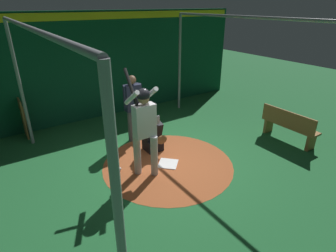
% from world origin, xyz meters
% --- Properties ---
extents(ground_plane, '(26.08, 26.08, 0.00)m').
position_xyz_m(ground_plane, '(0.00, 0.00, 0.00)').
color(ground_plane, '#216633').
extents(dirt_circle, '(2.93, 2.93, 0.01)m').
position_xyz_m(dirt_circle, '(0.00, 0.00, 0.00)').
color(dirt_circle, '#AD562D').
rests_on(dirt_circle, ground).
extents(home_plate, '(0.59, 0.59, 0.01)m').
position_xyz_m(home_plate, '(0.00, 0.00, 0.01)').
color(home_plate, white).
rests_on(home_plate, dirt_circle).
extents(batter, '(0.68, 0.49, 2.21)m').
position_xyz_m(batter, '(0.03, -0.59, 1.16)').
color(batter, '#BCBCC0').
rests_on(batter, ground).
extents(catcher, '(0.58, 0.40, 0.96)m').
position_xyz_m(catcher, '(-0.72, 0.07, 0.38)').
color(catcher, black).
rests_on(catcher, ground).
extents(umpire, '(0.22, 0.49, 1.74)m').
position_xyz_m(umpire, '(-1.51, -0.05, 0.98)').
color(umpire, '#4C4C51').
rests_on(umpire, ground).
extents(back_wall, '(0.23, 10.08, 3.16)m').
position_xyz_m(back_wall, '(-3.69, 0.00, 1.59)').
color(back_wall, '#0F472D').
rests_on(back_wall, ground).
extents(cage_frame, '(5.73, 4.79, 3.08)m').
position_xyz_m(cage_frame, '(0.00, 0.00, 2.15)').
color(cage_frame, gray).
rests_on(cage_frame, ground).
extents(bat_rack, '(0.70, 0.20, 1.05)m').
position_xyz_m(bat_rack, '(-3.44, -2.40, 0.49)').
color(bat_rack, olive).
rests_on(bat_rack, ground).
extents(bench, '(1.49, 0.36, 0.85)m').
position_xyz_m(bench, '(0.78, 3.26, 0.44)').
color(bench, olive).
rests_on(bench, ground).
extents(baseball_0, '(0.07, 0.07, 0.07)m').
position_xyz_m(baseball_0, '(-0.53, 0.00, 0.04)').
color(baseball_0, white).
rests_on(baseball_0, dirt_circle).
extents(baseball_1, '(0.07, 0.07, 0.07)m').
position_xyz_m(baseball_1, '(-0.36, -1.02, 0.04)').
color(baseball_1, white).
rests_on(baseball_1, dirt_circle).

